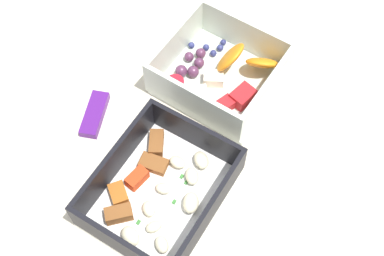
{
  "coord_description": "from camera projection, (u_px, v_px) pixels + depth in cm",
  "views": [
    {
      "loc": [
        -30.0,
        -17.44,
        62.4
      ],
      "look_at": [
        -0.77,
        -0.69,
        4.0
      ],
      "focal_mm": 47.59,
      "sensor_mm": 36.0,
      "label": 1
    }
  ],
  "objects": [
    {
      "name": "table_surface",
      "position": [
        190.0,
        132.0,
        0.71
      ],
      "size": [
        80.0,
        80.0,
        2.0
      ],
      "primitive_type": "cube",
      "color": "beige",
      "rests_on": "ground"
    },
    {
      "name": "paper_cup_liner",
      "position": [
        254.0,
        26.0,
        0.78
      ],
      "size": [
        4.08,
        4.08,
        1.94
      ],
      "primitive_type": "cylinder",
      "color": "white",
      "rests_on": "table_surface"
    },
    {
      "name": "fruit_bowl",
      "position": [
        221.0,
        72.0,
        0.72
      ],
      "size": [
        15.5,
        16.37,
        6.24
      ],
      "rotation": [
        0.0,
        0.0,
        -0.06
      ],
      "color": "silver",
      "rests_on": "table_surface"
    },
    {
      "name": "pasta_container",
      "position": [
        160.0,
        190.0,
        0.63
      ],
      "size": [
        18.04,
        14.68,
        5.75
      ],
      "rotation": [
        0.0,
        0.0,
        -0.03
      ],
      "color": "white",
      "rests_on": "table_surface"
    },
    {
      "name": "candy_bar",
      "position": [
        95.0,
        114.0,
        0.7
      ],
      "size": [
        7.4,
        4.57,
        1.2
      ],
      "primitive_type": "cube",
      "rotation": [
        0.0,
        0.0,
        0.34
      ],
      "color": "#51197A",
      "rests_on": "table_surface"
    }
  ]
}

